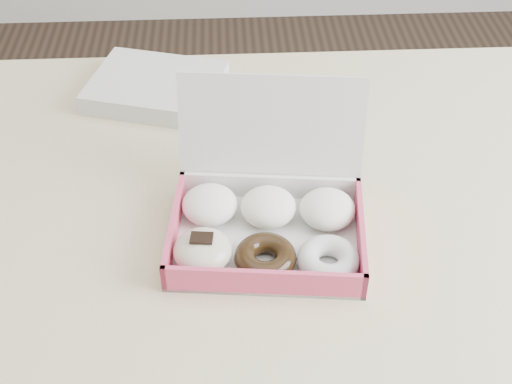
{
  "coord_description": "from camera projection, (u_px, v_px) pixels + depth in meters",
  "views": [
    {
      "loc": [
        -0.12,
        -0.83,
        1.47
      ],
      "look_at": [
        -0.08,
        -0.1,
        0.83
      ],
      "focal_mm": 50.0,
      "sensor_mm": 36.0,
      "label": 1
    }
  ],
  "objects": [
    {
      "name": "newspapers",
      "position": [
        156.0,
        87.0,
        1.28
      ],
      "size": [
        0.26,
        0.23,
        0.04
      ],
      "primitive_type": "cube",
      "rotation": [
        0.0,
        0.0,
        -0.28
      ],
      "color": "white",
      "rests_on": "table"
    },
    {
      "name": "donut_box",
      "position": [
        265.0,
        219.0,
        1.0
      ],
      "size": [
        0.29,
        0.26,
        0.19
      ],
      "rotation": [
        0.0,
        0.0,
        -0.11
      ],
      "color": "silver",
      "rests_on": "table"
    },
    {
      "name": "table",
      "position": [
        304.0,
        221.0,
        1.15
      ],
      "size": [
        1.2,
        0.8,
        0.75
      ],
      "color": "tan",
      "rests_on": "ground"
    }
  ]
}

